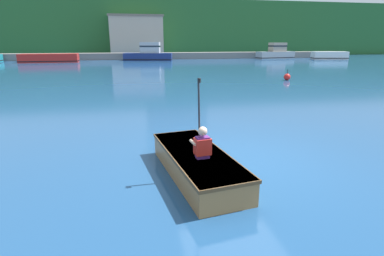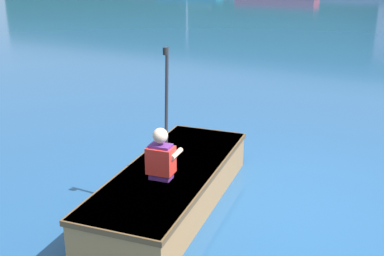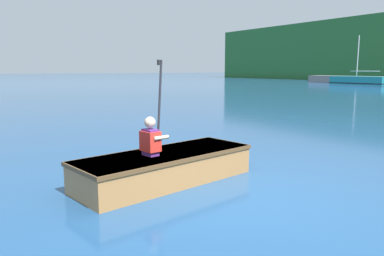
{
  "view_description": "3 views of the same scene",
  "coord_description": "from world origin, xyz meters",
  "views": [
    {
      "loc": [
        -2.23,
        -5.9,
        2.55
      ],
      "look_at": [
        -1.12,
        -0.09,
        0.83
      ],
      "focal_mm": 28.0,
      "sensor_mm": 36.0,
      "label": 1
    },
    {
      "loc": [
        1.62,
        -4.97,
        2.8
      ],
      "look_at": [
        -1.12,
        -0.09,
        0.83
      ],
      "focal_mm": 45.0,
      "sensor_mm": 36.0,
      "label": 2
    },
    {
      "loc": [
        3.93,
        -3.4,
        1.78
      ],
      "look_at": [
        -1.12,
        -0.09,
        0.83
      ],
      "focal_mm": 35.0,
      "sensor_mm": 36.0,
      "label": 3
    }
  ],
  "objects": [
    {
      "name": "person_paddler",
      "position": [
        -1.07,
        -0.86,
        0.76
      ],
      "size": [
        0.39,
        0.37,
        1.44
      ],
      "color": "#592672",
      "rests_on": "rowboat_foreground"
    },
    {
      "name": "ground_plane",
      "position": [
        0.0,
        0.0,
        0.0
      ],
      "size": [
        300.0,
        300.0,
        0.0
      ],
      "primitive_type": "plane",
      "color": "navy"
    },
    {
      "name": "rowboat_foreground",
      "position": [
        -1.12,
        -0.54,
        0.27
      ],
      "size": [
        1.49,
        3.11,
        0.48
      ],
      "color": "#A3703D",
      "rests_on": "ground"
    },
    {
      "name": "moored_boat_dock_east_inner",
      "position": [
        -21.81,
        36.48,
        0.45
      ],
      "size": [
        6.41,
        2.71,
        5.57
      ],
      "color": "#197A84",
      "rests_on": "ground"
    }
  ]
}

